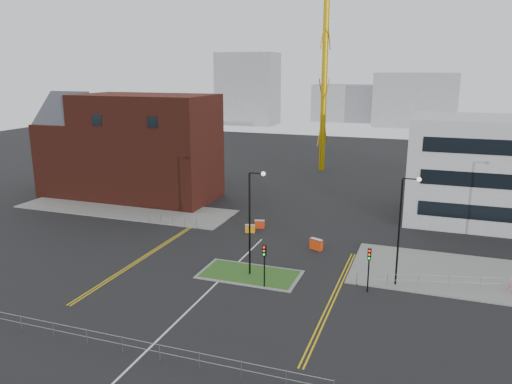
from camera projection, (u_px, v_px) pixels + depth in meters
ground at (186, 313)px, 36.34m from camera, size 200.00×200.00×0.00m
pavement_left at (125, 209)px, 62.95m from camera, size 28.00×8.00×0.12m
pavement_right at (497, 279)px, 41.96m from camera, size 24.00×10.00×0.12m
island_kerb at (250, 274)px, 42.99m from camera, size 8.60×4.60×0.08m
grass_island at (250, 274)px, 42.99m from camera, size 8.00×4.00×0.12m
brick_building at (129, 147)px, 67.76m from camera, size 24.20×10.07×14.24m
tower_crane at (363, 17)px, 80.02m from camera, size 52.61×8.46×36.54m
streetlamp_island at (252, 215)px, 41.63m from camera, size 1.46×0.36×9.18m
streetlamp_right_near at (403, 223)px, 39.55m from camera, size 1.46×0.36×9.18m
traffic_light_island at (264, 258)px, 39.89m from camera, size 0.28×0.33×3.65m
traffic_light_right at (369, 262)px, 39.11m from camera, size 0.28×0.33×3.65m
railing_front at (140, 345)px, 30.67m from camera, size 24.05×0.05×1.10m
railing_left at (172, 219)px, 56.20m from camera, size 6.05×0.05×1.10m
railing_right at (481, 280)px, 39.99m from camera, size 19.05×5.05×1.10m
centre_line at (198, 301)px, 38.17m from camera, size 0.15×30.00×0.01m
yellow_left_a at (151, 252)px, 48.41m from camera, size 0.12×24.00×0.01m
yellow_left_b at (154, 252)px, 48.31m from camera, size 0.12×24.00×0.01m
yellow_right_a at (331, 298)px, 38.73m from camera, size 0.12×20.00×0.01m
yellow_right_b at (335, 298)px, 38.64m from camera, size 0.12×20.00×0.01m
skyline_a at (248, 89)px, 156.41m from camera, size 18.00×12.00×22.00m
skyline_b at (415, 100)px, 150.00m from camera, size 24.00×12.00×16.00m
skyline_d at (359, 103)px, 165.48m from camera, size 30.00×12.00×12.00m
barrier_left at (260, 224)px, 55.44m from camera, size 1.15×0.63×0.92m
barrier_mid at (250, 228)px, 53.94m from camera, size 1.09×0.50×0.88m
barrier_right at (316, 244)px, 48.87m from camera, size 1.37×0.92×1.09m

